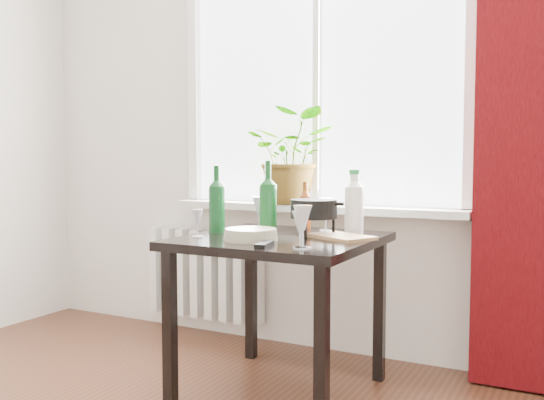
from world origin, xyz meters
The scene contains 19 objects.
window centered at (0.00, 2.22, 1.60)m, with size 1.72×0.08×1.62m.
windowsill centered at (0.00, 2.15, 0.82)m, with size 1.72×0.20×0.04m.
curtain centered at (1.12, 2.12, 1.30)m, with size 0.50×0.12×2.56m.
radiator centered at (-0.75, 2.18, 0.38)m, with size 0.80×0.10×0.55m.
table centered at (0.10, 1.55, 0.65)m, with size 0.85×0.85×0.74m.
potted_plant centered at (-0.13, 2.16, 1.11)m, with size 0.48×0.42×0.54m, color #2B7F22.
wine_bottle_left centered at (-0.25, 1.55, 0.91)m, with size 0.08×0.08×0.33m, color #0B3B16, non-canonical shape.
wine_bottle_right centered at (0.02, 1.58, 0.92)m, with size 0.08×0.08×0.36m, color #0D4718, non-canonical shape.
bottle_amber centered at (0.05, 1.93, 0.86)m, with size 0.06×0.06×0.24m, color maroon, non-canonical shape.
cleaning_bottle centered at (0.36, 1.82, 0.90)m, with size 0.09×0.09×0.32m, color white, non-canonical shape.
wineglass_front_right centered at (0.35, 1.26, 0.83)m, with size 0.08×0.08×0.18m, color silver, non-canonical shape.
wineglass_far_right centered at (0.34, 1.26, 0.82)m, with size 0.07×0.07×0.16m, color silver, non-canonical shape.
wineglass_back_center centered at (0.21, 1.83, 0.83)m, with size 0.07×0.07×0.17m, color #B4BDC1, non-canonical shape.
wineglass_back_left centered at (-0.12, 1.74, 0.83)m, with size 0.07×0.07×0.17m, color silver, non-canonical shape.
wineglass_front_left centered at (-0.23, 1.35, 0.81)m, with size 0.06×0.06×0.13m, color silver, non-canonical shape.
plate_stack centered at (0.04, 1.37, 0.77)m, with size 0.24×0.24×0.05m, color beige.
fondue_pot centered at (0.22, 1.66, 0.83)m, with size 0.25×0.22×0.17m, color black, non-canonical shape.
tv_remote centered at (0.18, 1.25, 0.75)m, with size 0.05×0.15×0.02m, color black.
cutting_board centered at (0.37, 1.62, 0.75)m, with size 0.29×0.19×0.02m, color #A77B4B.
Camera 1 is at (1.36, -0.94, 1.11)m, focal length 40.00 mm.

